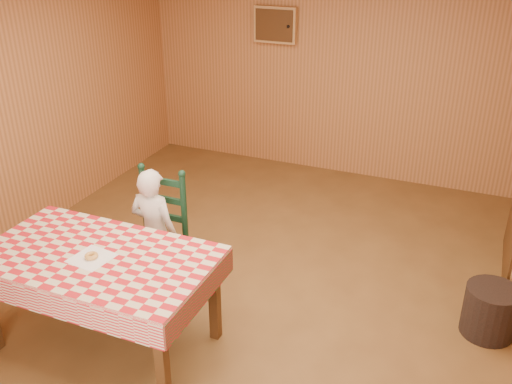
# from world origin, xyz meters

# --- Properties ---
(ground) EXTENTS (6.00, 6.00, 0.00)m
(ground) POSITION_xyz_m (0.00, 0.00, 0.00)
(ground) COLOR brown
(ground) RESTS_ON ground
(cabin_walls) EXTENTS (5.10, 6.05, 2.65)m
(cabin_walls) POSITION_xyz_m (-0.00, 0.53, 1.83)
(cabin_walls) COLOR #B0713F
(cabin_walls) RESTS_ON ground
(dining_table) EXTENTS (1.66, 0.96, 0.77)m
(dining_table) POSITION_xyz_m (-0.78, -0.81, 0.69)
(dining_table) COLOR #4A2C13
(dining_table) RESTS_ON ground
(ladder_chair) EXTENTS (0.44, 0.40, 1.08)m
(ladder_chair) POSITION_xyz_m (-0.78, -0.02, 0.50)
(ladder_chair) COLOR black
(ladder_chair) RESTS_ON ground
(seated_child) EXTENTS (0.41, 0.27, 1.12)m
(seated_child) POSITION_xyz_m (-0.78, -0.08, 0.56)
(seated_child) COLOR silver
(seated_child) RESTS_ON ground
(napkin) EXTENTS (0.29, 0.29, 0.00)m
(napkin) POSITION_xyz_m (-0.78, -0.86, 0.77)
(napkin) COLOR white
(napkin) RESTS_ON dining_table
(donut) EXTENTS (0.11, 0.11, 0.03)m
(donut) POSITION_xyz_m (-0.78, -0.86, 0.79)
(donut) COLOR gold
(donut) RESTS_ON napkin
(storage_bin) EXTENTS (0.45, 0.45, 0.40)m
(storage_bin) POSITION_xyz_m (1.83, 0.41, 0.20)
(storage_bin) COLOR black
(storage_bin) RESTS_ON ground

